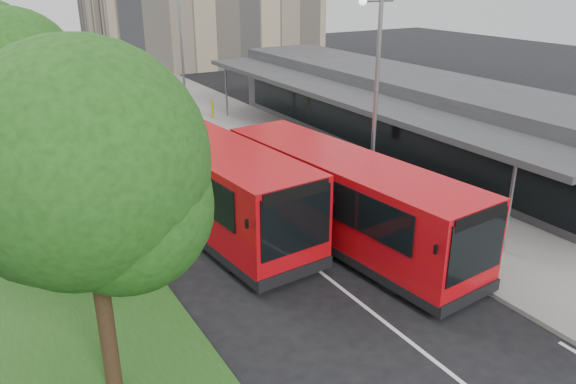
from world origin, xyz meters
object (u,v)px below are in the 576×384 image
Objects in this scene: bus_second at (205,181)px; car_far at (45,65)px; tree_near at (85,180)px; car_near at (95,74)px; bus_main at (344,199)px; lamp_post_near at (374,95)px; lamp_post_far at (180,40)px; bollard at (213,110)px; litter_bin at (291,149)px; tree_mid at (15,84)px.

bus_second is 40.05m from car_far.
car_near is at bearing 77.77° from tree_near.
tree_near is 0.71× the size of bus_main.
lamp_post_near and lamp_post_far have the same top height.
bollard reaches higher than car_far.
car_far reaches higher than litter_bin.
lamp_post_near reaches higher than tree_near.
litter_bin is at bearing 1.54° from tree_mid.
bus_second reaches higher than bollard.
lamp_post_far reaches higher than tree_near.
lamp_post_far is 21.73m from bus_main.
bus_second reaches higher than litter_bin.
bollard is at bearing 61.45° from tree_near.
lamp_post_near reaches higher than car_near.
litter_bin is (0.91, 7.38, -4.13)m from lamp_post_near.
bollard is 18.23m from car_near.
litter_bin is at bearing 82.97° from lamp_post_near.
lamp_post_far is at bearing 66.97° from bus_second.
car_far is (-6.15, 25.72, -0.15)m from bollard.
lamp_post_far is at bearing 102.64° from bollard.
bus_second is 3.58× the size of car_far.
car_near reaches higher than car_far.
litter_bin is (12.04, 12.32, -4.52)m from tree_near.
tree_mid is at bearing -130.68° from lamp_post_far.
bollard is at bearing 60.87° from bus_second.
tree_near is at bearing -134.33° from litter_bin.
tree_mid is 2.24× the size of car_near.
bus_second is 10.84× the size of bollard.
bus_second is at bearing -40.01° from tree_mid.
tree_near reaches higher than bus_second.
bus_main is at bearing -53.05° from bus_second.
bus_main is at bearing -43.46° from tree_mid.
lamp_post_far is 2.44× the size of car_far.
bus_second is at bearing 156.30° from lamp_post_near.
tree_mid is 15.95m from bollard.
bus_second is at bearing -114.20° from bollard.
bus_main is (8.91, -8.44, -3.45)m from tree_mid.
tree_mid is at bearing -129.30° from car_near.
tree_near is 9.05× the size of litter_bin.
tree_near reaches higher than bus_main.
litter_bin is (12.04, 0.32, -4.45)m from tree_mid.
tree_mid is 0.70× the size of bus_main.
lamp_post_near reaches higher than litter_bin.
tree_near is 12.00m from tree_mid.
bollard is (6.43, 14.31, -0.99)m from bus_second.
lamp_post_near reaches higher than bollard.
tree_near reaches higher than bollard.
lamp_post_far is 13.31m from litter_bin.
tree_mid is 2.38× the size of car_far.
lamp_post_far reaches higher than car_near.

